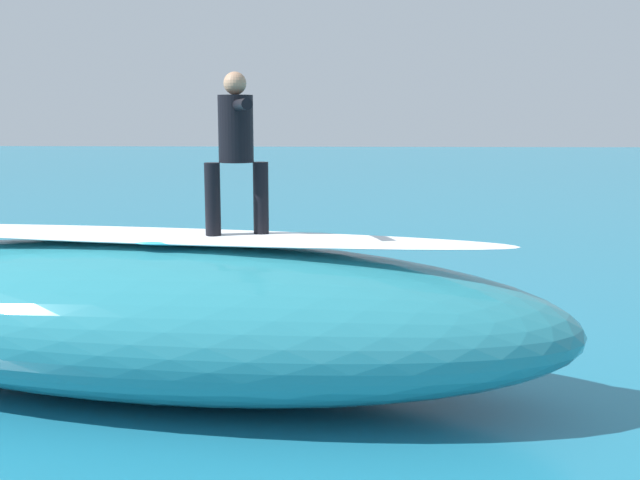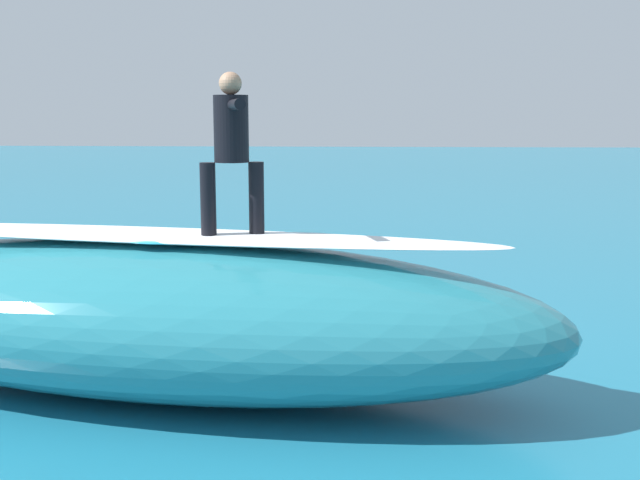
% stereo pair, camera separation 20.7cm
% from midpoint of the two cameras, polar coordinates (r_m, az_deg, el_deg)
% --- Properties ---
extents(ground_plane, '(120.00, 120.00, 0.00)m').
position_cam_midpoint_polar(ground_plane, '(10.73, -6.16, -5.82)').
color(ground_plane, teal).
extents(wave_crest, '(8.56, 3.83, 1.57)m').
position_cam_midpoint_polar(wave_crest, '(7.94, -12.59, -5.55)').
color(wave_crest, teal).
rests_on(wave_crest, ground_plane).
extents(wave_foam_lip, '(7.08, 1.94, 0.08)m').
position_cam_midpoint_polar(wave_foam_lip, '(7.78, -12.80, 0.32)').
color(wave_foam_lip, white).
rests_on(wave_foam_lip, wave_crest).
extents(surfboard_riding, '(2.06, 1.07, 0.07)m').
position_cam_midpoint_polar(surfboard_riding, '(7.48, -6.96, 0.11)').
color(surfboard_riding, '#33B2D1').
rests_on(surfboard_riding, wave_crest).
extents(surfer_riding, '(0.60, 1.44, 1.55)m').
position_cam_midpoint_polar(surfer_riding, '(7.39, -7.10, 7.34)').
color(surfer_riding, black).
rests_on(surfer_riding, surfboard_riding).
extents(surfboard_paddling, '(0.91, 2.05, 0.10)m').
position_cam_midpoint_polar(surfboard_paddling, '(11.84, 3.39, -4.12)').
color(surfboard_paddling, '#E0563D').
rests_on(surfboard_paddling, ground_plane).
extents(surfer_paddling, '(0.61, 1.79, 0.32)m').
position_cam_midpoint_polar(surfer_paddling, '(11.93, 3.52, -3.10)').
color(surfer_paddling, black).
rests_on(surfer_paddling, surfboard_paddling).
extents(foam_patch_near, '(1.17, 1.04, 0.09)m').
position_cam_midpoint_polar(foam_patch_near, '(12.26, -4.16, -3.68)').
color(foam_patch_near, white).
rests_on(foam_patch_near, ground_plane).
extents(foam_patch_mid, '(1.31, 1.30, 0.17)m').
position_cam_midpoint_polar(foam_patch_mid, '(10.79, 12.46, -5.45)').
color(foam_patch_mid, white).
rests_on(foam_patch_mid, ground_plane).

